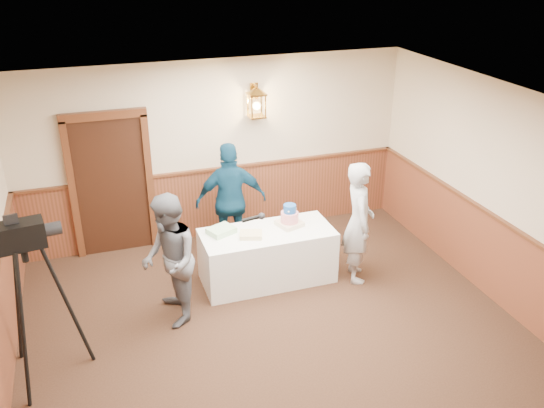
{
  "coord_description": "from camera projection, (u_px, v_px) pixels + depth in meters",
  "views": [
    {
      "loc": [
        -1.86,
        -4.67,
        4.36
      ],
      "look_at": [
        0.29,
        1.7,
        1.25
      ],
      "focal_mm": 38.0,
      "sensor_mm": 36.0,
      "label": 1
    }
  ],
  "objects": [
    {
      "name": "sheet_cake_yellow",
      "position": [
        251.0,
        235.0,
        7.64
      ],
      "size": [
        0.35,
        0.3,
        0.06
      ],
      "primitive_type": "cube",
      "rotation": [
        0.0,
        0.0,
        -0.31
      ],
      "color": "#DCC884",
      "rests_on": "display_table"
    },
    {
      "name": "sheet_cake_green",
      "position": [
        221.0,
        231.0,
        7.73
      ],
      "size": [
        0.42,
        0.38,
        0.08
      ],
      "primitive_type": "cube",
      "rotation": [
        0.0,
        0.0,
        0.4
      ],
      "color": "#A0DF9E",
      "rests_on": "display_table"
    },
    {
      "name": "display_table",
      "position": [
        267.0,
        256.0,
        7.94
      ],
      "size": [
        1.8,
        0.8,
        0.75
      ],
      "primitive_type": "cube",
      "color": "white",
      "rests_on": "ground"
    },
    {
      "name": "tv_camera_rig",
      "position": [
        36.0,
        310.0,
        6.0
      ],
      "size": [
        0.73,
        0.68,
        1.85
      ],
      "rotation": [
        0.0,
        0.0,
        0.15
      ],
      "color": "black",
      "rests_on": "ground"
    },
    {
      "name": "assistant_p",
      "position": [
        231.0,
        201.0,
        8.38
      ],
      "size": [
        1.07,
        0.53,
        1.77
      ],
      "primitive_type": "imported",
      "rotation": [
        0.0,
        0.0,
        3.04
      ],
      "color": "#0E334D",
      "rests_on": "ground"
    },
    {
      "name": "ground",
      "position": [
        296.0,
        370.0,
        6.38
      ],
      "size": [
        7.0,
        7.0,
        0.0
      ],
      "primitive_type": "plane",
      "color": "#311C13",
      "rests_on": "ground"
    },
    {
      "name": "interviewer",
      "position": [
        169.0,
        261.0,
        6.9
      ],
      "size": [
        1.48,
        0.82,
        1.68
      ],
      "rotation": [
        0.0,
        0.0,
        -1.58
      ],
      "color": "#57585F",
      "rests_on": "ground"
    },
    {
      "name": "room_shell",
      "position": [
        279.0,
        232.0,
        6.12
      ],
      "size": [
        6.02,
        7.02,
        2.81
      ],
      "color": "beige",
      "rests_on": "ground"
    },
    {
      "name": "tiered_cake",
      "position": [
        290.0,
        217.0,
        7.9
      ],
      "size": [
        0.38,
        0.38,
        0.32
      ],
      "rotation": [
        0.0,
        0.0,
        0.3
      ],
      "color": "beige",
      "rests_on": "display_table"
    },
    {
      "name": "baker",
      "position": [
        358.0,
        222.0,
        7.8
      ],
      "size": [
        0.56,
        0.71,
        1.72
      ],
      "primitive_type": "imported",
      "rotation": [
        0.0,
        0.0,
        1.31
      ],
      "color": "#A2A4A7",
      "rests_on": "ground"
    }
  ]
}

